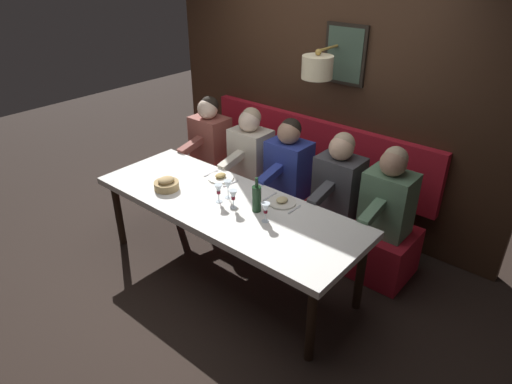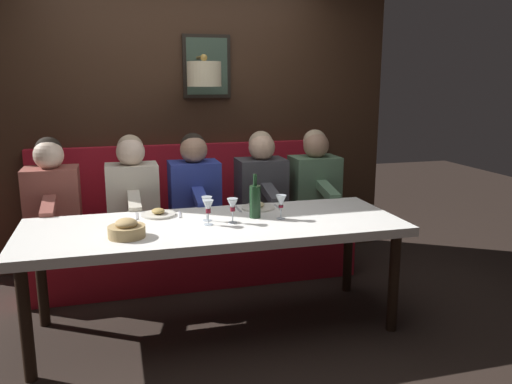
{
  "view_description": "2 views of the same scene",
  "coord_description": "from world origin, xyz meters",
  "px_view_note": "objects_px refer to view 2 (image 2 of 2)",
  "views": [
    {
      "loc": [
        -2.36,
        -2.32,
        2.64
      ],
      "look_at": [
        0.05,
        -0.29,
        0.92
      ],
      "focal_mm": 31.55,
      "sensor_mm": 36.0,
      "label": 1
    },
    {
      "loc": [
        -3.23,
        0.61,
        1.66
      ],
      "look_at": [
        0.05,
        -0.29,
        0.92
      ],
      "focal_mm": 36.5,
      "sensor_mm": 36.0,
      "label": 2
    }
  ],
  "objects_px": {
    "dining_table": "(215,232)",
    "diner_middle": "(194,186)",
    "diner_farthest": "(52,193)",
    "bread_bowl": "(127,229)",
    "wine_glass_3": "(207,204)",
    "wine_bottle": "(255,201)",
    "diner_far": "(132,189)",
    "wine_glass_0": "(208,207)",
    "wine_glass_1": "(233,206)",
    "diner_near": "(261,182)",
    "diner_nearest": "(315,179)",
    "wine_glass_2": "(281,202)"
  },
  "relations": [
    {
      "from": "dining_table",
      "to": "diner_middle",
      "type": "height_order",
      "value": "diner_middle"
    },
    {
      "from": "diner_farthest",
      "to": "bread_bowl",
      "type": "relative_size",
      "value": 3.6
    },
    {
      "from": "diner_farthest",
      "to": "wine_glass_3",
      "type": "relative_size",
      "value": 4.82
    },
    {
      "from": "diner_middle",
      "to": "wine_bottle",
      "type": "relative_size",
      "value": 2.64
    },
    {
      "from": "diner_far",
      "to": "wine_glass_0",
      "type": "relative_size",
      "value": 4.82
    },
    {
      "from": "diner_farthest",
      "to": "wine_glass_3",
      "type": "xyz_separation_m",
      "value": [
        -0.81,
        -1.04,
        0.04
      ]
    },
    {
      "from": "diner_middle",
      "to": "wine_glass_1",
      "type": "distance_m",
      "value": 0.92
    },
    {
      "from": "diner_far",
      "to": "wine_glass_1",
      "type": "bearing_deg",
      "value": -146.54
    },
    {
      "from": "bread_bowl",
      "to": "diner_middle",
      "type": "bearing_deg",
      "value": -28.47
    },
    {
      "from": "wine_glass_1",
      "to": "diner_near",
      "type": "bearing_deg",
      "value": -26.64
    },
    {
      "from": "diner_near",
      "to": "wine_glass_1",
      "type": "relative_size",
      "value": 4.82
    },
    {
      "from": "wine_glass_3",
      "to": "diner_far",
      "type": "bearing_deg",
      "value": 28.93
    },
    {
      "from": "wine_glass_3",
      "to": "diner_farthest",
      "type": "bearing_deg",
      "value": 52.11
    },
    {
      "from": "diner_near",
      "to": "bread_bowl",
      "type": "distance_m",
      "value": 1.55
    },
    {
      "from": "diner_middle",
      "to": "wine_glass_1",
      "type": "relative_size",
      "value": 4.82
    },
    {
      "from": "dining_table",
      "to": "diner_nearest",
      "type": "bearing_deg",
      "value": -50.0
    },
    {
      "from": "wine_glass_1",
      "to": "wine_glass_3",
      "type": "distance_m",
      "value": 0.18
    },
    {
      "from": "diner_far",
      "to": "wine_glass_0",
      "type": "distance_m",
      "value": 1.01
    },
    {
      "from": "wine_glass_1",
      "to": "bread_bowl",
      "type": "distance_m",
      "value": 0.7
    },
    {
      "from": "diner_middle",
      "to": "diner_farthest",
      "type": "bearing_deg",
      "value": 90.0
    },
    {
      "from": "diner_nearest",
      "to": "diner_far",
      "type": "xyz_separation_m",
      "value": [
        0.0,
        1.54,
        0.0
      ]
    },
    {
      "from": "diner_near",
      "to": "wine_bottle",
      "type": "distance_m",
      "value": 0.87
    },
    {
      "from": "diner_near",
      "to": "diner_middle",
      "type": "relative_size",
      "value": 1.0
    },
    {
      "from": "dining_table",
      "to": "wine_glass_0",
      "type": "distance_m",
      "value": 0.19
    },
    {
      "from": "wine_glass_0",
      "to": "diner_farthest",
      "type": "bearing_deg",
      "value": 48.47
    },
    {
      "from": "wine_glass_1",
      "to": "wine_glass_2",
      "type": "bearing_deg",
      "value": -88.66
    },
    {
      "from": "diner_farthest",
      "to": "wine_glass_2",
      "type": "height_order",
      "value": "diner_farthest"
    },
    {
      "from": "diner_near",
      "to": "bread_bowl",
      "type": "xyz_separation_m",
      "value": [
        -1.05,
        1.13,
        -0.03
      ]
    },
    {
      "from": "diner_near",
      "to": "diner_farthest",
      "type": "distance_m",
      "value": 1.65
    },
    {
      "from": "diner_farthest",
      "to": "wine_glass_1",
      "type": "xyz_separation_m",
      "value": [
        -0.91,
        -1.19,
        0.04
      ]
    },
    {
      "from": "wine_glass_3",
      "to": "bread_bowl",
      "type": "distance_m",
      "value": 0.58
    },
    {
      "from": "diner_far",
      "to": "dining_table",
      "type": "bearing_deg",
      "value": -151.16
    },
    {
      "from": "diner_nearest",
      "to": "wine_glass_1",
      "type": "xyz_separation_m",
      "value": [
        -0.91,
        0.94,
        0.04
      ]
    },
    {
      "from": "diner_middle",
      "to": "wine_glass_2",
      "type": "height_order",
      "value": "diner_middle"
    },
    {
      "from": "diner_middle",
      "to": "diner_farthest",
      "type": "height_order",
      "value": "same"
    },
    {
      "from": "diner_farthest",
      "to": "wine_glass_3",
      "type": "height_order",
      "value": "diner_farthest"
    },
    {
      "from": "diner_near",
      "to": "wine_glass_3",
      "type": "height_order",
      "value": "diner_near"
    },
    {
      "from": "diner_near",
      "to": "wine_glass_2",
      "type": "relative_size",
      "value": 4.82
    },
    {
      "from": "diner_near",
      "to": "diner_middle",
      "type": "height_order",
      "value": "same"
    },
    {
      "from": "diner_far",
      "to": "wine_bottle",
      "type": "bearing_deg",
      "value": -136.58
    },
    {
      "from": "diner_far",
      "to": "bread_bowl",
      "type": "distance_m",
      "value": 1.05
    },
    {
      "from": "diner_nearest",
      "to": "diner_farthest",
      "type": "height_order",
      "value": "same"
    },
    {
      "from": "diner_far",
      "to": "diner_farthest",
      "type": "bearing_deg",
      "value": 90.0
    },
    {
      "from": "dining_table",
      "to": "diner_farthest",
      "type": "bearing_deg",
      "value": 50.76
    },
    {
      "from": "diner_middle",
      "to": "bread_bowl",
      "type": "xyz_separation_m",
      "value": [
        -1.05,
        0.57,
        -0.03
      ]
    },
    {
      "from": "wine_glass_3",
      "to": "dining_table",
      "type": "bearing_deg",
      "value": -152.18
    },
    {
      "from": "diner_far",
      "to": "wine_bottle",
      "type": "xyz_separation_m",
      "value": [
        -0.82,
        -0.78,
        0.04
      ]
    },
    {
      "from": "diner_farthest",
      "to": "wine_bottle",
      "type": "xyz_separation_m",
      "value": [
        -0.82,
        -1.37,
        0.04
      ]
    },
    {
      "from": "diner_near",
      "to": "wine_glass_2",
      "type": "height_order",
      "value": "diner_near"
    },
    {
      "from": "diner_far",
      "to": "diner_farthest",
      "type": "distance_m",
      "value": 0.59
    }
  ]
}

